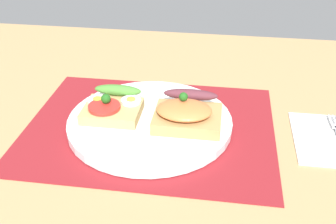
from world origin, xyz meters
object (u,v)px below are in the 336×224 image
sandwich_egg_tomato (112,106)px  sandwich_salmon (187,113)px  napkin (334,139)px  plate (150,122)px

sandwich_egg_tomato → sandwich_salmon: bearing=-4.7°
sandwich_egg_tomato → napkin: size_ratio=0.64×
sandwich_egg_tomato → plate: bearing=-5.8°
sandwich_salmon → napkin: bearing=2.3°
plate → sandwich_egg_tomato: (-6.35, 0.64, 2.10)cm
plate → sandwich_salmon: (6.06, -0.38, 2.57)cm
sandwich_salmon → napkin: size_ratio=0.74×
sandwich_egg_tomato → napkin: (35.65, -0.10, -2.82)cm
plate → napkin: 29.31cm
sandwich_egg_tomato → sandwich_salmon: (12.41, -1.03, 0.47)cm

